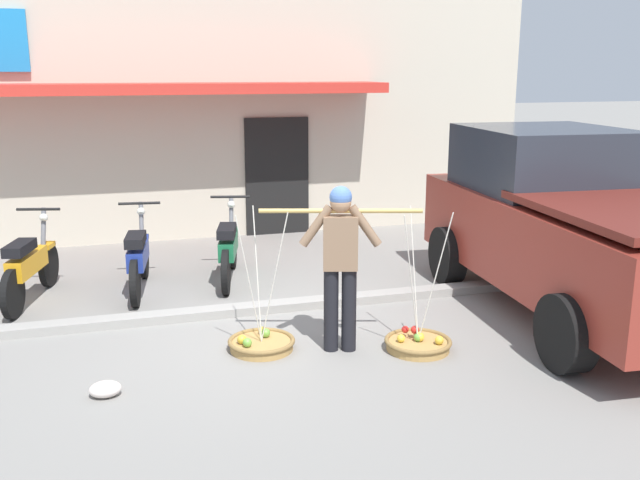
{
  "coord_description": "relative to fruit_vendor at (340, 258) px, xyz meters",
  "views": [
    {
      "loc": [
        -1.63,
        -7.09,
        2.81
      ],
      "look_at": [
        0.64,
        0.6,
        0.85
      ],
      "focal_mm": 39.65,
      "sensor_mm": 36.0,
      "label": 1
    }
  ],
  "objects": [
    {
      "name": "motorcycle_nearest_shop",
      "position": [
        -3.16,
        2.52,
        -0.52
      ],
      "size": [
        0.63,
        1.78,
        1.09
      ],
      "color": "black",
      "rests_on": "ground"
    },
    {
      "name": "fruit_vendor",
      "position": [
        0.0,
        0.0,
        0.0
      ],
      "size": [
        1.55,
        0.5,
        1.7
      ],
      "color": "black",
      "rests_on": "ground"
    },
    {
      "name": "parked_truck",
      "position": [
        2.95,
        0.43,
        0.05
      ],
      "size": [
        2.43,
        4.83,
        2.1
      ],
      "color": "maroon",
      "rests_on": "ground"
    },
    {
      "name": "storefront_building",
      "position": [
        -1.37,
        7.79,
        1.12
      ],
      "size": [
        13.0,
        6.0,
        4.2
      ],
      "color": "beige",
      "rests_on": "ground"
    },
    {
      "name": "fruit_basket_left_side",
      "position": [
        0.77,
        -0.23,
        -0.9
      ],
      "size": [
        0.69,
        0.69,
        1.45
      ],
      "color": "#B2894C",
      "rests_on": "ground"
    },
    {
      "name": "plastic_litter_bag",
      "position": [
        -2.3,
        -0.43,
        -0.91
      ],
      "size": [
        0.28,
        0.22,
        0.14
      ],
      "primitive_type": "ellipsoid",
      "color": "silver",
      "rests_on": "ground"
    },
    {
      "name": "motorcycle_third_in_row",
      "position": [
        -0.69,
        2.71,
        -0.52
      ],
      "size": [
        0.62,
        1.79,
        1.09
      ],
      "color": "black",
      "rests_on": "ground"
    },
    {
      "name": "fruit_basket_right_side",
      "position": [
        -0.77,
        0.23,
        -0.9
      ],
      "size": [
        0.69,
        0.69,
        1.45
      ],
      "color": "#B2894C",
      "rests_on": "ground"
    },
    {
      "name": "ground_plane",
      "position": [
        -0.48,
        0.66,
        -0.98
      ],
      "size": [
        90.0,
        90.0,
        0.0
      ],
      "primitive_type": "plane",
      "color": "gray"
    },
    {
      "name": "sidewalk_curb",
      "position": [
        -0.48,
        1.36,
        -0.93
      ],
      "size": [
        20.0,
        0.24,
        0.1
      ],
      "primitive_type": "cube",
      "color": "gray",
      "rests_on": "ground"
    },
    {
      "name": "motorcycle_second_in_row",
      "position": [
        -1.87,
        2.56,
        -0.52
      ],
      "size": [
        0.54,
        1.81,
        1.09
      ],
      "color": "black",
      "rests_on": "ground"
    }
  ]
}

